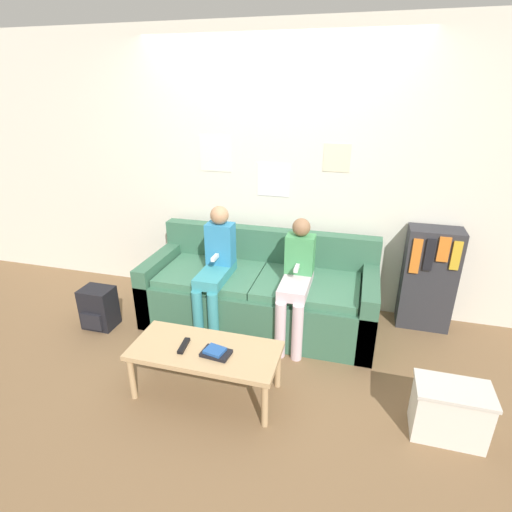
% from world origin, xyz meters
% --- Properties ---
extents(ground_plane, '(10.00, 10.00, 0.00)m').
position_xyz_m(ground_plane, '(0.00, 0.00, 0.00)').
color(ground_plane, brown).
extents(wall_back, '(8.00, 0.06, 2.60)m').
position_xyz_m(wall_back, '(-0.00, 1.06, 1.30)').
color(wall_back, silver).
rests_on(wall_back, ground_plane).
extents(couch, '(2.09, 0.85, 0.82)m').
position_xyz_m(couch, '(0.00, 0.54, 0.29)').
color(couch, '#38664C').
rests_on(couch, ground_plane).
extents(coffee_table, '(1.05, 0.47, 0.38)m').
position_xyz_m(coffee_table, '(-0.12, -0.51, 0.34)').
color(coffee_table, tan).
rests_on(coffee_table, ground_plane).
extents(person_left, '(0.24, 0.58, 1.12)m').
position_xyz_m(person_left, '(-0.35, 0.34, 0.63)').
color(person_left, teal).
rests_on(person_left, ground_plane).
extents(person_right, '(0.24, 0.58, 1.07)m').
position_xyz_m(person_right, '(0.37, 0.33, 0.60)').
color(person_right, silver).
rests_on(person_right, ground_plane).
extents(tv_remote, '(0.06, 0.17, 0.02)m').
position_xyz_m(tv_remote, '(-0.27, -0.53, 0.39)').
color(tv_remote, black).
rests_on(tv_remote, coffee_table).
extents(book_stack, '(0.21, 0.15, 0.04)m').
position_xyz_m(book_stack, '(-0.02, -0.55, 0.40)').
color(book_stack, black).
rests_on(book_stack, coffee_table).
extents(bookshelf, '(0.45, 0.28, 0.95)m').
position_xyz_m(bookshelf, '(1.48, 0.88, 0.48)').
color(bookshelf, '#2D2D33').
rests_on(bookshelf, ground_plane).
extents(storage_box, '(0.46, 0.28, 0.37)m').
position_xyz_m(storage_box, '(1.50, -0.46, 0.19)').
color(storage_box, silver).
rests_on(storage_box, ground_plane).
extents(backpack, '(0.28, 0.25, 0.39)m').
position_xyz_m(backpack, '(-1.41, 0.05, 0.19)').
color(backpack, black).
rests_on(backpack, ground_plane).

